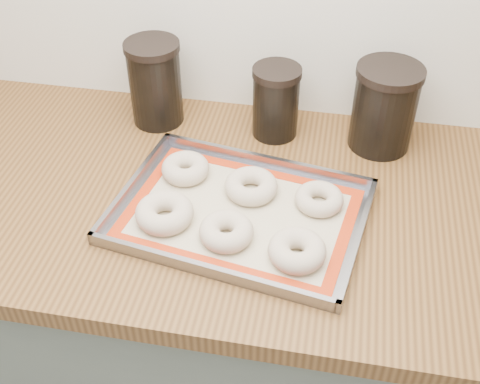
% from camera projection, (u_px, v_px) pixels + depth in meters
% --- Properties ---
extents(cabinet, '(3.00, 0.65, 0.86)m').
position_uv_depth(cabinet, '(269.00, 341.00, 1.48)').
color(cabinet, '#5E675A').
rests_on(cabinet, floor).
extents(countertop, '(3.06, 0.68, 0.04)m').
position_uv_depth(countertop, '(277.00, 207.00, 1.19)').
color(countertop, brown).
rests_on(countertop, cabinet).
extents(baking_tray, '(0.51, 0.40, 0.03)m').
position_uv_depth(baking_tray, '(240.00, 213.00, 1.14)').
color(baking_tray, gray).
rests_on(baking_tray, countertop).
extents(baking_mat, '(0.46, 0.35, 0.00)m').
position_uv_depth(baking_mat, '(240.00, 214.00, 1.14)').
color(baking_mat, '#C6B793').
rests_on(baking_mat, baking_tray).
extents(bagel_front_left, '(0.14, 0.14, 0.04)m').
position_uv_depth(bagel_front_left, '(165.00, 213.00, 1.11)').
color(bagel_front_left, beige).
rests_on(bagel_front_left, baking_mat).
extents(bagel_front_mid, '(0.11, 0.11, 0.04)m').
position_uv_depth(bagel_front_mid, '(226.00, 231.00, 1.08)').
color(bagel_front_mid, beige).
rests_on(bagel_front_mid, baking_mat).
extents(bagel_front_right, '(0.14, 0.14, 0.04)m').
position_uv_depth(bagel_front_right, '(297.00, 250.00, 1.04)').
color(bagel_front_right, beige).
rests_on(bagel_front_right, baking_mat).
extents(bagel_back_left, '(0.10, 0.10, 0.04)m').
position_uv_depth(bagel_back_left, '(185.00, 168.00, 1.21)').
color(bagel_back_left, beige).
rests_on(bagel_back_left, baking_mat).
extents(bagel_back_mid, '(0.11, 0.11, 0.04)m').
position_uv_depth(bagel_back_mid, '(251.00, 186.00, 1.17)').
color(bagel_back_mid, beige).
rests_on(bagel_back_mid, baking_mat).
extents(bagel_back_right, '(0.10, 0.10, 0.03)m').
position_uv_depth(bagel_back_right, '(319.00, 199.00, 1.15)').
color(bagel_back_right, beige).
rests_on(bagel_back_right, baking_mat).
extents(canister_left, '(0.12, 0.12, 0.19)m').
position_uv_depth(canister_left, '(155.00, 83.00, 1.32)').
color(canister_left, black).
rests_on(canister_left, countertop).
extents(canister_mid, '(0.10, 0.10, 0.16)m').
position_uv_depth(canister_mid, '(276.00, 102.00, 1.29)').
color(canister_mid, black).
rests_on(canister_mid, countertop).
extents(canister_right, '(0.14, 0.14, 0.19)m').
position_uv_depth(canister_right, '(384.00, 107.00, 1.25)').
color(canister_right, black).
rests_on(canister_right, countertop).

